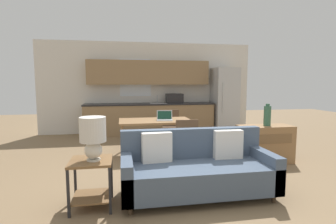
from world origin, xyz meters
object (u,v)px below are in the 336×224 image
(side_table, at_px, (91,175))
(dining_chair_near_right, at_px, (186,138))
(table_lamp, at_px, (93,135))
(credenza, at_px, (265,144))
(vase, at_px, (267,115))
(couch, at_px, (196,170))
(dining_table, at_px, (155,123))
(laptop, at_px, (165,118))
(refrigerator, at_px, (224,100))
(dining_chair_far_right, at_px, (171,125))

(side_table, bearing_deg, dining_chair_near_right, 43.10)
(table_lamp, relative_size, credenza, 0.52)
(credenza, bearing_deg, vase, 1.56)
(side_table, relative_size, vase, 1.42)
(side_table, xyz_separation_m, table_lamp, (0.04, -0.03, 0.50))
(table_lamp, height_order, credenza, table_lamp)
(side_table, height_order, dining_chair_near_right, dining_chair_near_right)
(credenza, bearing_deg, couch, -145.36)
(credenza, distance_m, dining_chair_near_right, 1.51)
(dining_chair_near_right, bearing_deg, dining_table, -53.29)
(vase, distance_m, laptop, 2.00)
(vase, bearing_deg, dining_table, 155.40)
(dining_chair_near_right, bearing_deg, vase, -179.80)
(refrigerator, xyz_separation_m, laptop, (-2.22, -2.26, -0.19))
(refrigerator, height_order, table_lamp, refrigerator)
(couch, bearing_deg, dining_chair_far_right, 86.11)
(refrigerator, bearing_deg, dining_chair_near_right, -123.21)
(side_table, distance_m, dining_chair_near_right, 2.09)
(couch, distance_m, laptop, 2.06)
(refrigerator, xyz_separation_m, vase, (-0.42, -3.11, -0.08))
(dining_chair_far_right, distance_m, dining_chair_near_right, 1.54)
(refrigerator, height_order, dining_chair_near_right, refrigerator)
(couch, relative_size, vase, 4.85)
(dining_table, relative_size, vase, 3.60)
(refrigerator, distance_m, table_lamp, 5.60)
(table_lamp, bearing_deg, couch, 6.57)
(vase, bearing_deg, credenza, -178.44)
(vase, height_order, laptop, vase)
(side_table, distance_m, credenza, 3.28)
(refrigerator, bearing_deg, side_table, -128.27)
(refrigerator, xyz_separation_m, credenza, (-0.45, -3.11, -0.62))
(refrigerator, relative_size, table_lamp, 3.74)
(dining_chair_far_right, bearing_deg, laptop, -101.58)
(side_table, xyz_separation_m, laptop, (1.24, 2.14, 0.38))
(refrigerator, height_order, dining_chair_far_right, refrigerator)
(dining_table, xyz_separation_m, dining_chair_near_right, (0.47, -0.77, -0.17))
(side_table, relative_size, credenza, 0.58)
(refrigerator, xyz_separation_m, table_lamp, (-3.43, -4.42, -0.08))
(table_lamp, distance_m, credenza, 3.30)
(dining_table, bearing_deg, refrigerator, 42.37)
(vase, height_order, dining_chair_near_right, vase)
(dining_chair_near_right, bearing_deg, credenza, -179.91)
(vase, bearing_deg, side_table, -157.14)
(dining_table, distance_m, dining_chair_far_right, 0.92)
(refrigerator, relative_size, couch, 0.98)
(table_lamp, distance_m, laptop, 2.48)
(table_lamp, xyz_separation_m, laptop, (1.21, 2.16, -0.11))
(dining_chair_near_right, bearing_deg, couch, 87.69)
(dining_table, relative_size, laptop, 4.19)
(refrigerator, xyz_separation_m, side_table, (-3.47, -4.40, -0.58))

